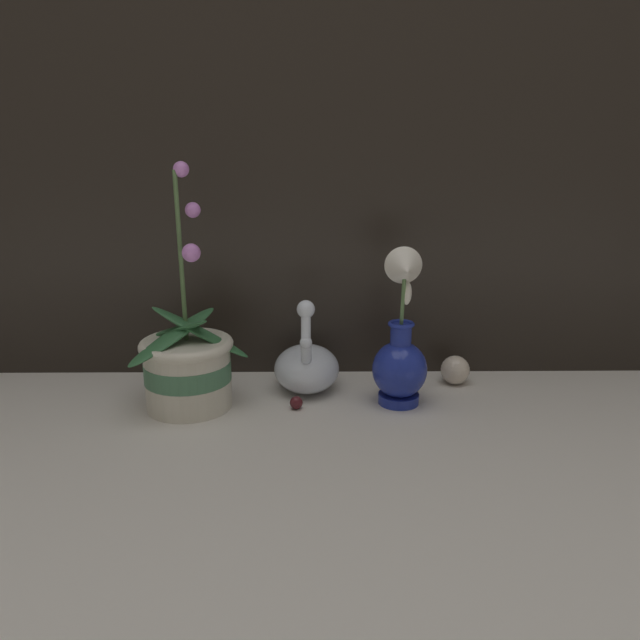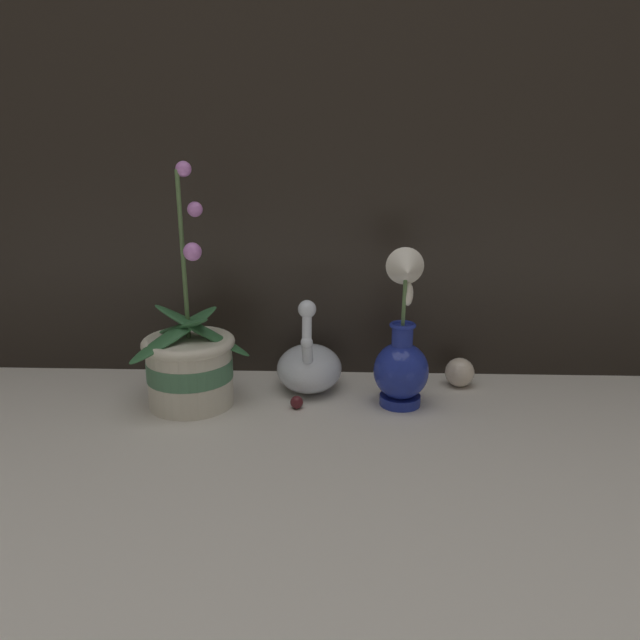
{
  "view_description": "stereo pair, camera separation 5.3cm",
  "coord_description": "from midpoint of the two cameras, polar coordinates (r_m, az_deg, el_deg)",
  "views": [
    {
      "loc": [
        -0.0,
        -0.98,
        0.48
      ],
      "look_at": [
        0.01,
        0.14,
        0.16
      ],
      "focal_mm": 35.0,
      "sensor_mm": 36.0,
      "label": 1
    },
    {
      "loc": [
        0.05,
        -0.98,
        0.48
      ],
      "look_at": [
        0.01,
        0.14,
        0.16
      ],
      "focal_mm": 35.0,
      "sensor_mm": 36.0,
      "label": 2
    }
  ],
  "objects": [
    {
      "name": "orchid_potted_plant",
      "position": [
        1.19,
        -13.14,
        -4.04
      ],
      "size": [
        0.22,
        0.2,
        0.45
      ],
      "color": "beige",
      "rests_on": "ground_plane"
    },
    {
      "name": "glass_bauble",
      "position": [
        1.17,
        -3.34,
        -7.57
      ],
      "size": [
        0.02,
        0.02,
        0.02
      ],
      "color": "#4C191E",
      "rests_on": "ground_plane"
    },
    {
      "name": "window_backdrop",
      "position": [
        1.29,
        -1.72,
        21.37
      ],
      "size": [
        2.8,
        0.03,
        1.2
      ],
      "color": "black",
      "rests_on": "ground_plane"
    },
    {
      "name": "glass_sphere",
      "position": [
        1.3,
        11.25,
        -4.51
      ],
      "size": [
        0.06,
        0.06,
        0.06
      ],
      "color": "beige",
      "rests_on": "ground_plane"
    },
    {
      "name": "swan_figurine",
      "position": [
        1.24,
        -2.31,
        -4.14
      ],
      "size": [
        0.13,
        0.19,
        0.2
      ],
      "color": "silver",
      "rests_on": "ground_plane"
    },
    {
      "name": "ground_plane",
      "position": [
        1.1,
        -1.76,
        -10.0
      ],
      "size": [
        2.8,
        2.8,
        0.0
      ],
      "primitive_type": "plane",
      "color": "beige"
    },
    {
      "name": "blue_vase",
      "position": [
        1.17,
        6.23,
        -3.11
      ],
      "size": [
        0.1,
        0.1,
        0.3
      ],
      "color": "navy",
      "rests_on": "ground_plane"
    }
  ]
}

